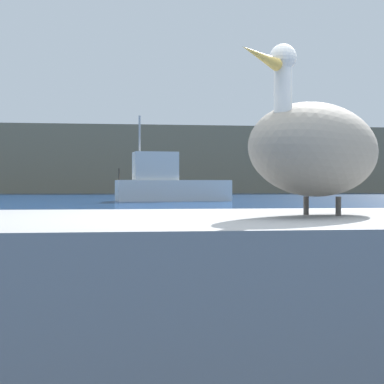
{
  "coord_description": "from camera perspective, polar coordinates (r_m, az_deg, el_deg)",
  "views": [
    {
      "loc": [
        -0.96,
        -3.3,
        0.97
      ],
      "look_at": [
        1.55,
        15.5,
        0.77
      ],
      "focal_mm": 60.46,
      "sensor_mm": 36.0,
      "label": 1
    }
  ],
  "objects": [
    {
      "name": "pelican",
      "position": [
        3.54,
        10.97,
        3.77
      ],
      "size": [
        1.2,
        1.25,
        0.85
      ],
      "rotation": [
        0.0,
        0.0,
        -2.3
      ],
      "color": "gray",
      "rests_on": "pier_dock"
    },
    {
      "name": "hillside_backdrop",
      "position": [
        81.75,
        -6.94,
        2.77
      ],
      "size": [
        140.0,
        10.67,
        8.17
      ],
      "primitive_type": "cube",
      "color": "#7F755B",
      "rests_on": "ground"
    },
    {
      "name": "ground_plane",
      "position": [
        3.57,
        8.67,
        -15.21
      ],
      "size": [
        260.0,
        260.0,
        0.0
      ],
      "primitive_type": "plane",
      "color": "navy"
    },
    {
      "name": "fishing_boat_white",
      "position": [
        39.5,
        -2.12,
        0.75
      ],
      "size": [
        7.1,
        2.68,
        5.19
      ],
      "rotation": [
        0.0,
        0.0,
        3.24
      ],
      "color": "white",
      "rests_on": "ground"
    },
    {
      "name": "pier_dock",
      "position": [
        3.58,
        11.0,
        -8.52
      ],
      "size": [
        3.87,
        2.16,
        0.81
      ],
      "primitive_type": "cube",
      "color": "gray",
      "rests_on": "ground"
    }
  ]
}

